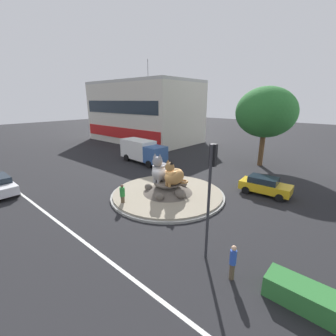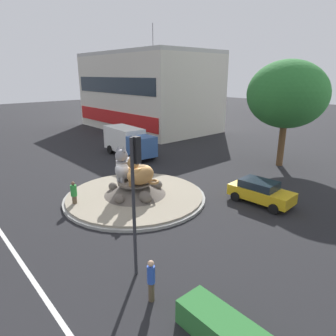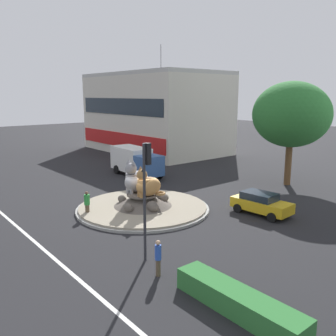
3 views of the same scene
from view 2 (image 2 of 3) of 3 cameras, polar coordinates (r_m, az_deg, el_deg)
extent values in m
plane|color=black|center=(21.02, -6.21, -5.68)|extent=(160.00, 160.00, 0.00)
cube|color=silver|center=(18.17, -28.45, -11.74)|extent=(112.00, 0.20, 0.01)
cylinder|color=gray|center=(20.99, -6.22, -5.46)|extent=(9.63, 9.63, 0.18)
cylinder|color=gray|center=(20.93, -6.24, -5.07)|extent=(9.24, 9.24, 0.12)
cone|color=#564F47|center=(20.74, -6.28, -3.75)|extent=(4.21, 4.21, 0.91)
cylinder|color=#564F47|center=(20.60, -6.32, -2.73)|extent=(2.31, 2.31, 0.12)
ellipsoid|color=#564F47|center=(19.36, -4.32, -5.48)|extent=(0.97, 0.76, 0.78)
ellipsoid|color=#564F47|center=(21.51, -2.26, -3.20)|extent=(0.85, 0.90, 0.68)
ellipsoid|color=#564F47|center=(22.09, -6.30, -2.91)|extent=(0.68, 0.52, 0.55)
ellipsoid|color=#564F47|center=(21.54, -10.37, -3.54)|extent=(0.77, 0.56, 0.62)
ellipsoid|color=#564F47|center=(19.49, -9.22, -5.80)|extent=(0.75, 0.59, 0.60)
ellipsoid|color=gray|center=(20.93, -7.56, -0.03)|extent=(1.79, 2.38, 1.55)
cylinder|color=gray|center=(20.59, -8.40, 0.14)|extent=(1.20, 1.20, 0.97)
sphere|color=gray|center=(20.25, -8.81, 2.33)|extent=(0.85, 0.85, 0.85)
torus|color=gray|center=(21.50, -5.22, -1.22)|extent=(1.09, 1.09, 0.19)
cone|color=gray|center=(19.97, -8.40, 3.59)|extent=(0.42, 0.42, 0.35)
cone|color=gray|center=(20.29, -9.34, 3.77)|extent=(0.42, 0.42, 0.35)
cylinder|color=gray|center=(20.47, -8.63, -2.20)|extent=(0.27, 0.27, 0.39)
cylinder|color=gray|center=(20.71, -9.33, -2.00)|extent=(0.27, 0.27, 0.39)
ellipsoid|color=#9E703D|center=(19.76, -5.20, -1.30)|extent=(1.41, 2.01, 1.36)
cylinder|color=#9E703D|center=(19.54, -6.18, -1.07)|extent=(0.99, 0.99, 0.85)
sphere|color=#9E703D|center=(19.26, -6.61, 0.96)|extent=(0.75, 0.75, 0.75)
torus|color=#9E703D|center=(20.05, -2.82, -2.62)|extent=(1.07, 1.07, 0.17)
cone|color=black|center=(18.97, -6.36, 2.07)|extent=(0.34, 0.34, 0.31)
cone|color=#9E703D|center=(19.32, -6.93, 2.34)|extent=(0.34, 0.34, 0.31)
cylinder|color=#9E703D|center=(19.50, -6.69, -3.20)|extent=(0.24, 0.24, 0.34)
cylinder|color=#9E703D|center=(19.76, -7.11, -2.93)|extent=(0.24, 0.24, 0.34)
cylinder|color=#2D2D33|center=(12.23, -6.48, -8.01)|extent=(0.14, 0.14, 5.97)
cube|color=black|center=(11.54, -6.06, 3.42)|extent=(0.34, 0.27, 1.05)
sphere|color=red|center=(11.52, -5.81, 5.02)|extent=(0.18, 0.18, 0.18)
sphere|color=#392706|center=(11.59, -5.76, 3.50)|extent=(0.18, 0.18, 0.18)
sphere|color=black|center=(11.67, -5.72, 2.00)|extent=(0.18, 0.18, 0.18)
cube|color=beige|center=(47.73, -3.86, 13.98)|extent=(20.85, 12.38, 10.75)
cube|color=#B21919|center=(44.56, -10.15, 9.34)|extent=(19.93, 0.27, 1.94)
cube|color=#19232D|center=(44.18, -10.45, 15.14)|extent=(19.10, 0.22, 2.15)
cube|color=#B2B2AD|center=(47.72, -4.01, 20.74)|extent=(20.85, 12.38, 0.50)
cylinder|color=#4C4C51|center=(48.28, -2.89, 23.38)|extent=(0.10, 0.10, 3.98)
cylinder|color=brown|center=(29.72, 20.64, 3.95)|extent=(0.59, 0.59, 3.72)
ellipsoid|color=#286B2D|center=(29.08, 21.62, 12.84)|extent=(6.93, 6.93, 5.89)
cylinder|color=brown|center=(12.23, -3.16, -22.30)|extent=(0.23, 0.23, 0.81)
cylinder|color=#284CB2|center=(11.76, -3.23, -19.47)|extent=(0.30, 0.30, 0.70)
sphere|color=tan|center=(11.48, -3.27, -17.60)|extent=(0.23, 0.23, 0.23)
cylinder|color=brown|center=(20.23, -17.23, -6.10)|extent=(0.29, 0.29, 0.82)
cylinder|color=#288C38|center=(19.95, -17.43, -4.09)|extent=(0.39, 0.39, 0.71)
sphere|color=brown|center=(19.79, -17.55, -2.82)|extent=(0.23, 0.23, 0.23)
cube|color=gold|center=(20.78, 17.18, -4.65)|extent=(4.23, 2.04, 0.72)
cube|color=#19232D|center=(20.65, 16.83, -2.94)|extent=(2.41, 1.71, 0.50)
cylinder|color=black|center=(21.14, 21.49, -5.79)|extent=(0.65, 0.26, 0.64)
cylinder|color=black|center=(19.64, 19.35, -7.33)|extent=(0.65, 0.26, 0.64)
cylinder|color=black|center=(22.23, 15.12, -4.01)|extent=(0.65, 0.26, 0.64)
cylinder|color=black|center=(20.81, 12.64, -5.32)|extent=(0.65, 0.26, 0.64)
cube|color=#335693|center=(29.41, -4.96, 4.04)|extent=(2.21, 2.48, 1.97)
cube|color=silver|center=(32.26, -8.30, 5.51)|extent=(4.97, 2.65, 2.41)
cylinder|color=black|center=(30.22, -2.96, 2.52)|extent=(0.92, 0.36, 0.90)
cylinder|color=black|center=(29.00, -6.79, 1.77)|extent=(0.92, 0.36, 0.90)
cylinder|color=black|center=(33.97, -7.34, 4.07)|extent=(0.92, 0.36, 0.90)
cylinder|color=black|center=(32.88, -10.89, 3.45)|extent=(0.92, 0.36, 0.90)
camera|label=1|loc=(4.82, -74.47, 0.71)|focal=24.42mm
camera|label=3|loc=(6.12, 177.53, -17.08)|focal=38.87mm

